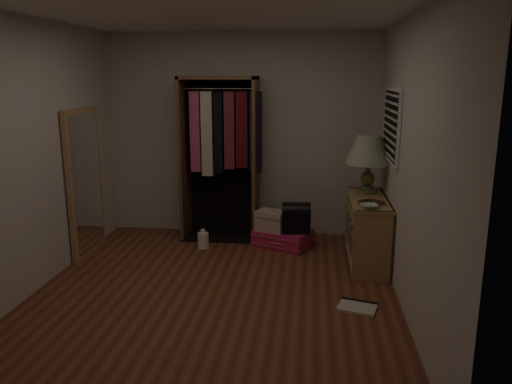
{
  "coord_description": "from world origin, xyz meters",
  "views": [
    {
      "loc": [
        0.9,
        -4.39,
        2.07
      ],
      "look_at": [
        0.3,
        0.95,
        0.8
      ],
      "focal_mm": 35.0,
      "sensor_mm": 36.0,
      "label": 1
    }
  ],
  "objects_px": {
    "console_bookshelf": "(367,228)",
    "white_jug": "(203,240)",
    "train_case": "(272,220)",
    "table_lamp": "(369,151)",
    "black_bag": "(296,217)",
    "open_wardrobe": "(222,144)",
    "floor_mirror": "(85,182)",
    "pink_suitcase": "(283,238)"
  },
  "relations": [
    {
      "from": "black_bag",
      "to": "white_jug",
      "type": "distance_m",
      "value": 1.17
    },
    {
      "from": "table_lamp",
      "to": "pink_suitcase",
      "type": "bearing_deg",
      "value": 167.79
    },
    {
      "from": "console_bookshelf",
      "to": "floor_mirror",
      "type": "xyz_separation_m",
      "value": [
        -3.24,
        -0.04,
        0.45
      ]
    },
    {
      "from": "floor_mirror",
      "to": "train_case",
      "type": "relative_size",
      "value": 3.89
    },
    {
      "from": "train_case",
      "to": "black_bag",
      "type": "relative_size",
      "value": 1.18
    },
    {
      "from": "console_bookshelf",
      "to": "table_lamp",
      "type": "height_order",
      "value": "table_lamp"
    },
    {
      "from": "console_bookshelf",
      "to": "white_jug",
      "type": "distance_m",
      "value": 1.96
    },
    {
      "from": "floor_mirror",
      "to": "black_bag",
      "type": "distance_m",
      "value": 2.52
    },
    {
      "from": "pink_suitcase",
      "to": "table_lamp",
      "type": "bearing_deg",
      "value": 11.53
    },
    {
      "from": "table_lamp",
      "to": "console_bookshelf",
      "type": "bearing_deg",
      "value": -90.96
    },
    {
      "from": "train_case",
      "to": "table_lamp",
      "type": "bearing_deg",
      "value": 15.01
    },
    {
      "from": "console_bookshelf",
      "to": "pink_suitcase",
      "type": "relative_size",
      "value": 1.39
    },
    {
      "from": "train_case",
      "to": "white_jug",
      "type": "xyz_separation_m",
      "value": [
        -0.83,
        -0.16,
        -0.23
      ]
    },
    {
      "from": "console_bookshelf",
      "to": "table_lamp",
      "type": "relative_size",
      "value": 1.7
    },
    {
      "from": "floor_mirror",
      "to": "train_case",
      "type": "height_order",
      "value": "floor_mirror"
    },
    {
      "from": "pink_suitcase",
      "to": "white_jug",
      "type": "bearing_deg",
      "value": -145.38
    },
    {
      "from": "table_lamp",
      "to": "train_case",
      "type": "bearing_deg",
      "value": 170.69
    },
    {
      "from": "console_bookshelf",
      "to": "white_jug",
      "type": "height_order",
      "value": "console_bookshelf"
    },
    {
      "from": "pink_suitcase",
      "to": "train_case",
      "type": "bearing_deg",
      "value": -145.49
    },
    {
      "from": "floor_mirror",
      "to": "black_bag",
      "type": "xyz_separation_m",
      "value": [
        2.44,
        0.41,
        -0.46
      ]
    },
    {
      "from": "pink_suitcase",
      "to": "white_jug",
      "type": "xyz_separation_m",
      "value": [
        -0.97,
        -0.19,
        -0.0
      ]
    },
    {
      "from": "train_case",
      "to": "table_lamp",
      "type": "relative_size",
      "value": 0.67
    },
    {
      "from": "console_bookshelf",
      "to": "floor_mirror",
      "type": "distance_m",
      "value": 3.27
    },
    {
      "from": "train_case",
      "to": "black_bag",
      "type": "height_order",
      "value": "black_bag"
    },
    {
      "from": "table_lamp",
      "to": "white_jug",
      "type": "distance_m",
      "value": 2.24
    },
    {
      "from": "console_bookshelf",
      "to": "train_case",
      "type": "height_order",
      "value": "console_bookshelf"
    },
    {
      "from": "table_lamp",
      "to": "floor_mirror",
      "type": "bearing_deg",
      "value": -175.29
    },
    {
      "from": "console_bookshelf",
      "to": "table_lamp",
      "type": "distance_m",
      "value": 0.87
    },
    {
      "from": "console_bookshelf",
      "to": "white_jug",
      "type": "xyz_separation_m",
      "value": [
        -1.92,
        0.25,
        -0.3
      ]
    },
    {
      "from": "train_case",
      "to": "table_lamp",
      "type": "distance_m",
      "value": 1.43
    },
    {
      "from": "console_bookshelf",
      "to": "white_jug",
      "type": "relative_size",
      "value": 4.77
    },
    {
      "from": "floor_mirror",
      "to": "pink_suitcase",
      "type": "relative_size",
      "value": 2.11
    },
    {
      "from": "train_case",
      "to": "table_lamp",
      "type": "height_order",
      "value": "table_lamp"
    },
    {
      "from": "pink_suitcase",
      "to": "white_jug",
      "type": "height_order",
      "value": "white_jug"
    },
    {
      "from": "console_bookshelf",
      "to": "train_case",
      "type": "distance_m",
      "value": 1.17
    },
    {
      "from": "open_wardrobe",
      "to": "floor_mirror",
      "type": "xyz_separation_m",
      "value": [
        -1.48,
        -0.77,
        -0.36
      ]
    },
    {
      "from": "black_bag",
      "to": "table_lamp",
      "type": "relative_size",
      "value": 0.57
    },
    {
      "from": "table_lamp",
      "to": "white_jug",
      "type": "bearing_deg",
      "value": 179.36
    },
    {
      "from": "open_wardrobe",
      "to": "pink_suitcase",
      "type": "xyz_separation_m",
      "value": [
        0.8,
        -0.29,
        -1.11
      ]
    },
    {
      "from": "console_bookshelf",
      "to": "black_bag",
      "type": "xyz_separation_m",
      "value": [
        -0.8,
        0.38,
        -0.0
      ]
    },
    {
      "from": "floor_mirror",
      "to": "train_case",
      "type": "bearing_deg",
      "value": 11.82
    },
    {
      "from": "floor_mirror",
      "to": "open_wardrobe",
      "type": "bearing_deg",
      "value": 27.35
    }
  ]
}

